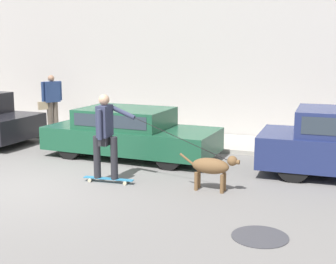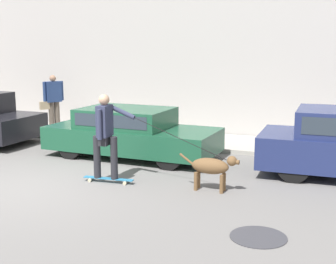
{
  "view_description": "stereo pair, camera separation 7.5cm",
  "coord_description": "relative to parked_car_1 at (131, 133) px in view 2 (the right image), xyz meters",
  "views": [
    {
      "loc": [
        5.53,
        -6.83,
        2.62
      ],
      "look_at": [
        2.34,
        1.57,
        0.95
      ],
      "focal_mm": 50.0,
      "sensor_mm": 36.0,
      "label": 1
    },
    {
      "loc": [
        5.6,
        -6.8,
        2.62
      ],
      "look_at": [
        2.34,
        1.57,
        0.95
      ],
      "focal_mm": 50.0,
      "sensor_mm": 36.0,
      "label": 2
    }
  ],
  "objects": [
    {
      "name": "sidewalk_curb",
      "position": [
        -0.84,
        2.14,
        -0.52
      ],
      "size": [
        30.0,
        2.01,
        0.11
      ],
      "color": "#A39E93",
      "rests_on": "ground_plane"
    },
    {
      "name": "pedestrian_with_bag",
      "position": [
        -3.52,
        1.96,
        0.44
      ],
      "size": [
        0.49,
        0.67,
        1.64
      ],
      "rotation": [
        0.0,
        0.0,
        2.58
      ],
      "color": "brown",
      "rests_on": "sidewalk_curb"
    },
    {
      "name": "parked_car_1",
      "position": [
        0.0,
        0.0,
        0.0
      ],
      "size": [
        4.1,
        1.81,
        1.16
      ],
      "rotation": [
        0.0,
        0.0,
        -0.03
      ],
      "color": "black",
      "rests_on": "ground_plane"
    },
    {
      "name": "manhole_cover",
      "position": [
        3.72,
        -3.67,
        -0.56
      ],
      "size": [
        0.79,
        0.79,
        0.01
      ],
      "color": "#38383D",
      "rests_on": "ground_plane"
    },
    {
      "name": "dog",
      "position": [
        2.53,
        -1.87,
        -0.12
      ],
      "size": [
        1.13,
        0.3,
        0.69
      ],
      "rotation": [
        0.0,
        0.0,
        -0.01
      ],
      "color": "brown",
      "rests_on": "ground_plane"
    },
    {
      "name": "back_wall",
      "position": [
        -0.84,
        3.31,
        1.55
      ],
      "size": [
        32.0,
        0.3,
        4.25
      ],
      "color": "#B2ADA8",
      "rests_on": "ground_plane"
    },
    {
      "name": "skateboarder",
      "position": [
        0.49,
        -2.08,
        0.41
      ],
      "size": [
        2.89,
        0.56,
        1.71
      ],
      "rotation": [
        0.0,
        0.0,
        0.09
      ],
      "color": "beige",
      "rests_on": "ground_plane"
    },
    {
      "name": "ground_plane",
      "position": [
        -0.84,
        -3.0,
        -0.57
      ],
      "size": [
        36.0,
        36.0,
        0.0
      ],
      "primitive_type": "plane",
      "color": "slate"
    }
  ]
}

